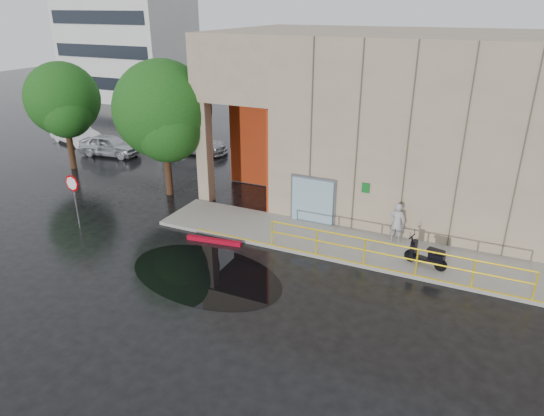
# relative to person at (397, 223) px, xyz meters

# --- Properties ---
(ground) EXTENTS (120.00, 120.00, 0.00)m
(ground) POSITION_rel_person_xyz_m (-4.00, -5.44, -1.00)
(ground) COLOR black
(ground) RESTS_ON ground
(sidewalk) EXTENTS (20.00, 3.00, 0.15)m
(sidewalk) POSITION_rel_person_xyz_m (-0.00, -0.94, -0.93)
(sidewalk) COLOR gray
(sidewalk) RESTS_ON ground
(building) EXTENTS (20.00, 10.17, 8.00)m
(building) POSITION_rel_person_xyz_m (1.10, 5.55, 3.20)
(building) COLOR gray
(building) RESTS_ON ground
(guardrail) EXTENTS (9.56, 0.06, 1.03)m
(guardrail) POSITION_rel_person_xyz_m (0.25, -2.29, -0.32)
(guardrail) COLOR yellow
(guardrail) RESTS_ON sidewalk
(distant_building) EXTENTS (12.00, 8.08, 15.00)m
(distant_building) POSITION_rel_person_xyz_m (-32.00, 22.54, 6.50)
(distant_building) COLOR silver
(distant_building) RESTS_ON ground
(person) EXTENTS (0.66, 0.48, 1.70)m
(person) POSITION_rel_person_xyz_m (0.00, 0.00, 0.00)
(person) COLOR #A0A0A4
(person) RESTS_ON sidewalk
(scooter) EXTENTS (1.67, 0.89, 1.26)m
(scooter) POSITION_rel_person_xyz_m (1.43, -1.54, -0.13)
(scooter) COLOR black
(scooter) RESTS_ON sidewalk
(stop_sign) EXTENTS (0.75, 0.11, 2.48)m
(stop_sign) POSITION_rel_person_xyz_m (-13.00, -4.21, 0.82)
(stop_sign) COLOR #5C5D61
(stop_sign) RESTS_ON ground
(red_curb) EXTENTS (2.40, 0.50, 0.18)m
(red_curb) POSITION_rel_person_xyz_m (-6.86, -2.94, -0.91)
(red_curb) COLOR #9B0418
(red_curb) RESTS_ON ground
(puddle) EXTENTS (6.80, 4.81, 0.01)m
(puddle) POSITION_rel_person_xyz_m (-5.81, -5.28, -1.00)
(puddle) COLOR black
(puddle) RESTS_ON ground
(car_a) EXTENTS (4.16, 2.05, 1.36)m
(car_a) POSITION_rel_person_xyz_m (-19.53, 5.07, -0.32)
(car_a) COLOR silver
(car_a) RESTS_ON ground
(car_b) EXTENTS (4.73, 2.66, 1.48)m
(car_b) POSITION_rel_person_xyz_m (-23.75, 6.34, -0.26)
(car_b) COLOR white
(car_b) RESTS_ON ground
(car_c) EXTENTS (4.70, 2.41, 1.30)m
(car_c) POSITION_rel_person_xyz_m (-14.84, 7.90, -0.35)
(car_c) COLOR #A1A3A8
(car_c) RESTS_ON ground
(tree_near) EXTENTS (4.80, 4.80, 6.82)m
(tree_near) POSITION_rel_person_xyz_m (-11.69, 0.78, 3.23)
(tree_near) COLOR black
(tree_near) RESTS_ON ground
(tree_far) EXTENTS (4.18, 4.18, 6.23)m
(tree_far) POSITION_rel_person_xyz_m (-19.57, 1.97, 2.97)
(tree_far) COLOR black
(tree_far) RESTS_ON ground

